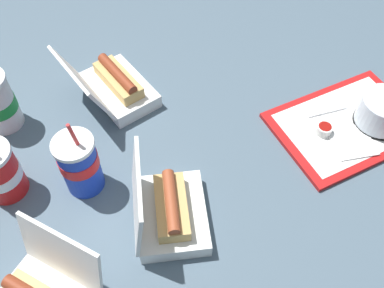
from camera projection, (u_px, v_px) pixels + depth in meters
name	position (u px, v px, depth m)	size (l,w,h in m)	color
ground_plane	(198.00, 144.00, 1.07)	(3.20, 3.20, 0.00)	#4C6070
food_tray	(347.00, 125.00, 1.10)	(0.40, 0.30, 0.01)	red
cake_container	(382.00, 112.00, 1.07)	(0.12, 0.12, 0.08)	black
ketchup_cup	(324.00, 129.00, 1.07)	(0.04, 0.04, 0.02)	white
napkin_stack	(352.00, 142.00, 1.06)	(0.10, 0.10, 0.00)	white
plastic_fork	(327.00, 111.00, 1.12)	(0.11, 0.01, 0.01)	white
clamshell_hotdog_right	(115.00, 86.00, 1.14)	(0.21, 0.22, 0.16)	white
clamshell_hotdog_left	(168.00, 210.00, 0.91)	(0.22, 0.24, 0.19)	white
soda_cup_back	(79.00, 164.00, 0.94)	(0.09, 0.09, 0.22)	#1938B7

